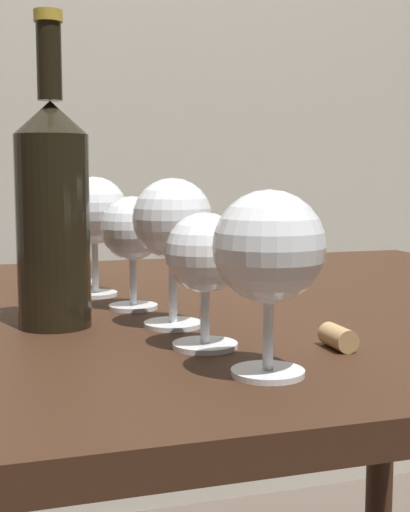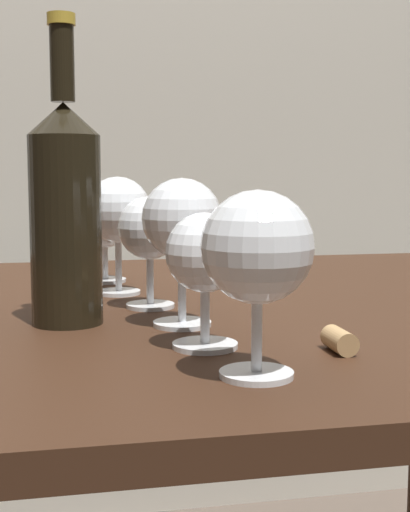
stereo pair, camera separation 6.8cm
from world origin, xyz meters
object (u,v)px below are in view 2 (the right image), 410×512
(cork, at_px, (339,341))
(wine_glass_chardonnay, at_px, (118,212))
(wine_glass_port, at_px, (257,251))
(wine_glass_amber, at_px, (205,256))
(wine_glass_white, at_px, (182,222))
(wine_bottle, at_px, (65,208))
(wine_glass_rose, at_px, (105,221))
(wine_glass_pinot, at_px, (150,230))

(cork, bearing_deg, wine_glass_chardonnay, 115.43)
(wine_glass_port, relative_size, wine_glass_amber, 1.18)
(wine_glass_port, height_order, wine_glass_white, wine_glass_white)
(wine_glass_amber, height_order, cork, wine_glass_amber)
(wine_bottle, bearing_deg, wine_glass_amber, -48.02)
(wine_glass_chardonnay, relative_size, cork, 3.81)
(wine_glass_white, relative_size, wine_bottle, 0.48)
(wine_bottle, distance_m, cork, 0.33)
(wine_glass_white, bearing_deg, wine_glass_amber, -87.56)
(wine_glass_rose, height_order, cork, wine_glass_rose)
(wine_glass_white, bearing_deg, wine_glass_chardonnay, 102.69)
(wine_glass_pinot, height_order, wine_glass_rose, wine_glass_rose)
(wine_glass_chardonnay, bearing_deg, wine_glass_white, -77.31)
(wine_glass_pinot, bearing_deg, wine_glass_port, -81.90)
(wine_glass_amber, bearing_deg, cork, -19.37)
(wine_glass_pinot, xyz_separation_m, cork, (0.14, -0.26, -0.08))
(wine_glass_amber, relative_size, wine_glass_pinot, 0.94)
(wine_glass_white, relative_size, wine_glass_chardonnay, 1.00)
(wine_glass_white, distance_m, wine_glass_chardonnay, 0.23)
(wine_glass_pinot, bearing_deg, cork, -60.85)
(wine_glass_chardonnay, bearing_deg, wine_glass_rose, 95.23)
(wine_glass_port, bearing_deg, cork, 32.88)
(wine_glass_rose, bearing_deg, wine_glass_amber, -81.60)
(wine_glass_amber, xyz_separation_m, wine_glass_chardonnay, (-0.05, 0.32, 0.02))
(wine_glass_rose, bearing_deg, wine_glass_pinot, -79.74)
(wine_glass_chardonnay, height_order, wine_bottle, wine_bottle)
(wine_glass_amber, relative_size, wine_glass_rose, 0.93)
(wine_glass_white, bearing_deg, wine_glass_rose, 100.18)
(wine_glass_chardonnay, height_order, wine_glass_rose, wine_glass_chardonnay)
(wine_glass_port, distance_m, wine_glass_pinot, 0.32)
(wine_glass_rose, height_order, wine_bottle, wine_bottle)
(wine_glass_port, distance_m, wine_glass_rose, 0.55)
(wine_glass_amber, height_order, wine_bottle, wine_bottle)
(wine_glass_white, height_order, wine_glass_pinot, wine_glass_white)
(wine_glass_chardonnay, distance_m, wine_glass_rose, 0.12)
(wine_glass_chardonnay, xyz_separation_m, cork, (0.17, -0.36, -0.10))
(wine_glass_chardonnay, bearing_deg, wine_glass_amber, -80.49)
(wine_glass_port, relative_size, wine_glass_rose, 1.10)
(wine_glass_port, xyz_separation_m, wine_glass_amber, (-0.02, 0.10, -0.02))
(wine_glass_pinot, bearing_deg, wine_glass_amber, -83.53)
(wine_glass_pinot, distance_m, wine_glass_rose, 0.22)
(wine_glass_pinot, xyz_separation_m, wine_bottle, (-0.10, -0.08, 0.03))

